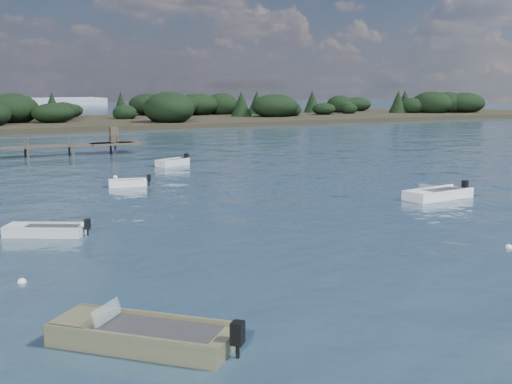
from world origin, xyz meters
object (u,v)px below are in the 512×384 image
dinghy_near_olive (142,339)px  dinghy_mid_grey (45,232)px  tender_far_white (128,184)px  dinghy_mid_white_b (438,196)px  tender_far_grey_b (173,164)px

dinghy_near_olive → dinghy_mid_grey: 14.54m
dinghy_near_olive → tender_far_white: 28.22m
dinghy_mid_white_b → tender_far_grey_b: (-8.61, 23.28, 0.01)m
tender_far_white → tender_far_grey_b: size_ratio=0.85×
tender_far_white → tender_far_grey_b: 11.76m
dinghy_near_olive → dinghy_mid_white_b: 26.90m
dinghy_mid_white_b → tender_far_white: bearing=138.4°
tender_far_white → dinghy_mid_white_b: bearing=-41.6°
tender_far_white → dinghy_mid_white_b: 20.75m
dinghy_near_olive → tender_far_white: size_ratio=1.63×
dinghy_mid_grey → tender_far_white: bearing=58.2°
dinghy_mid_white_b → tender_far_grey_b: dinghy_mid_white_b is taller
tender_far_white → dinghy_mid_white_b: dinghy_mid_white_b is taller
dinghy_near_olive → tender_far_white: bearing=73.9°
dinghy_near_olive → dinghy_mid_grey: bearing=89.8°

